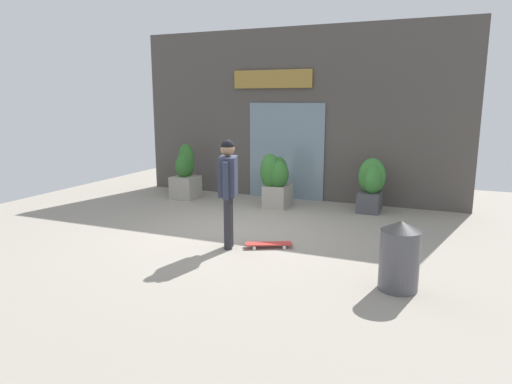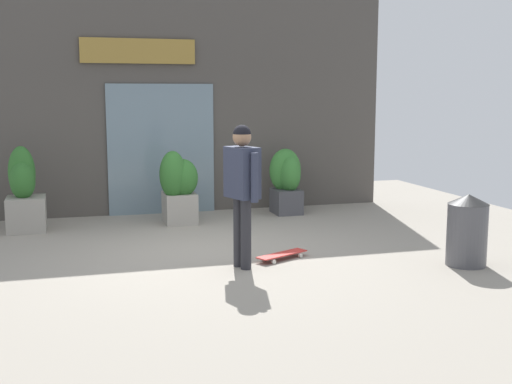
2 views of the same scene
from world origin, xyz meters
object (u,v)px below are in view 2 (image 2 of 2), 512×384
(planter_box_left, at_px, (287,179))
(planter_box_right, at_px, (24,192))
(skateboarder, at_px, (242,181))
(skateboard, at_px, (282,255))
(trash_bin, at_px, (467,230))
(planter_box_mid, at_px, (178,185))

(planter_box_left, distance_m, planter_box_right, 4.39)
(skateboarder, xyz_separation_m, skateboard, (0.59, 0.25, -1.01))
(skateboard, relative_size, trash_bin, 0.85)
(skateboarder, relative_size, trash_bin, 1.95)
(skateboarder, distance_m, trash_bin, 2.84)
(trash_bin, bearing_deg, planter_box_right, 145.22)
(planter_box_right, relative_size, planter_box_mid, 1.09)
(skateboard, xyz_separation_m, planter_box_right, (-3.26, 2.81, 0.53))
(skateboard, relative_size, planter_box_mid, 0.63)
(planter_box_mid, distance_m, trash_bin, 4.69)
(planter_box_left, bearing_deg, skateboard, -109.77)
(skateboarder, distance_m, planter_box_mid, 3.00)
(skateboarder, bearing_deg, skateboard, 4.71)
(skateboarder, height_order, planter_box_right, skateboarder)
(planter_box_right, xyz_separation_m, trash_bin, (5.35, -3.72, -0.15))
(skateboard, bearing_deg, planter_box_left, 43.96)
(skateboarder, bearing_deg, planter_box_right, 112.82)
(skateboarder, relative_size, planter_box_left, 1.53)
(skateboard, relative_size, planter_box_left, 0.66)
(planter_box_right, relative_size, trash_bin, 1.47)
(skateboarder, xyz_separation_m, planter_box_left, (1.71, 3.36, -0.47))
(planter_box_right, bearing_deg, planter_box_mid, -2.56)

